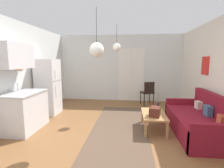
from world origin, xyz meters
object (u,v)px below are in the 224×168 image
at_px(bamboo_vase, 158,107).
at_px(handbag, 155,111).
at_px(refrigerator, 48,87).
at_px(pendant_lamp_far, 117,47).
at_px(pendant_lamp_near, 97,50).
at_px(coffee_table, 154,115).
at_px(accent_chair, 148,92).
at_px(couch, 200,122).

bearing_deg(bamboo_vase, handbag, -110.00).
height_order(refrigerator, pendant_lamp_far, pendant_lamp_far).
bearing_deg(bamboo_vase, pendant_lamp_near, -151.13).
bearing_deg(pendant_lamp_near, bamboo_vase, 28.87).
bearing_deg(handbag, pendant_lamp_far, 129.71).
distance_m(refrigerator, pendant_lamp_near, 2.59).
bearing_deg(handbag, coffee_table, 88.78).
bearing_deg(handbag, pendant_lamp_near, -160.30).
distance_m(accent_chair, pendant_lamp_near, 3.43).
bearing_deg(accent_chair, pendant_lamp_far, 32.15).
relative_size(accent_chair, pendant_lamp_near, 0.93).
bearing_deg(bamboo_vase, refrigerator, 165.32).
bearing_deg(couch, handbag, -176.37).
distance_m(couch, coffee_table, 1.01).
height_order(handbag, pendant_lamp_far, pendant_lamp_far).
relative_size(handbag, accent_chair, 0.40).
xyz_separation_m(couch, handbag, (-1.00, -0.06, 0.23)).
height_order(couch, pendant_lamp_far, pendant_lamp_far).
bearing_deg(couch, pendant_lamp_far, 151.01).
bearing_deg(handbag, refrigerator, 159.80).
relative_size(bamboo_vase, refrigerator, 0.28).
xyz_separation_m(couch, refrigerator, (-4.03, 1.05, 0.55)).
bearing_deg(refrigerator, coffee_table, -16.89).
relative_size(couch, handbag, 5.65).
distance_m(coffee_table, pendant_lamp_far, 2.14).
distance_m(couch, handbag, 1.03).
xyz_separation_m(bamboo_vase, accent_chair, (-0.01, 2.14, -0.03)).
bearing_deg(coffee_table, couch, -7.47).
xyz_separation_m(coffee_table, accent_chair, (0.09, 2.24, 0.15)).
distance_m(pendant_lamp_near, pendant_lamp_far, 1.61).
distance_m(bamboo_vase, pendant_lamp_near, 2.00).
xyz_separation_m(refrigerator, accent_chair, (3.13, 1.32, -0.33)).
relative_size(couch, pendant_lamp_near, 2.11).
bearing_deg(pendant_lamp_far, accent_chair, 50.97).
height_order(bamboo_vase, pendant_lamp_far, pendant_lamp_far).
bearing_deg(pendant_lamp_far, refrigerator, -179.22).
distance_m(bamboo_vase, handbag, 0.31).
height_order(coffee_table, pendant_lamp_near, pendant_lamp_near).
height_order(bamboo_vase, handbag, bamboo_vase).
xyz_separation_m(bamboo_vase, handbag, (-0.11, -0.29, -0.02)).
relative_size(refrigerator, pendant_lamp_far, 2.26).
height_order(couch, pendant_lamp_near, pendant_lamp_near).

